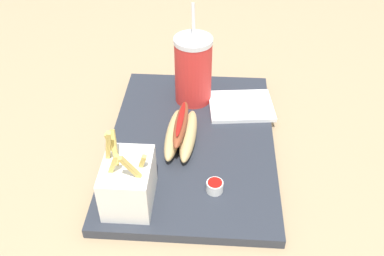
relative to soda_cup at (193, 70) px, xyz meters
The scene contains 7 objects.
ground_plane 0.18m from the soda_cup, behind, with size 2.40×2.40×0.02m, color tan.
food_tray 0.17m from the soda_cup, behind, with size 0.47×0.33×0.02m, color #2D333D.
soda_cup is the anchor object (origin of this frame).
fries_basket 0.32m from the soda_cup, 163.45° to the left, with size 0.11×0.08×0.15m.
hot_dog_1 0.16m from the soda_cup, behind, with size 0.16×0.07×0.06m.
ketchup_cup_1 0.29m from the soda_cup, 168.62° to the right, with size 0.03×0.03×0.02m.
napkin_stack 0.13m from the soda_cup, 103.67° to the right, with size 0.11×0.14×0.01m, color white.
Camera 1 is at (-0.65, -0.04, 0.59)m, focal length 39.87 mm.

